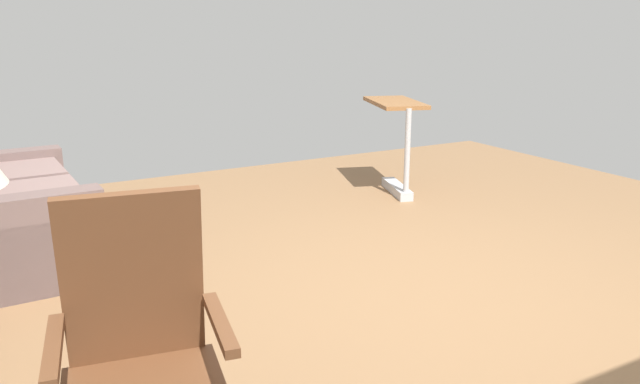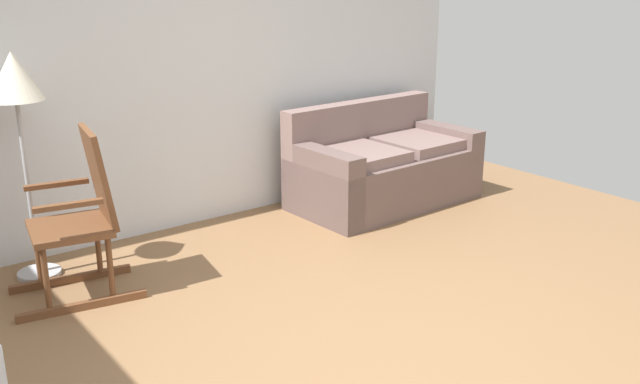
# 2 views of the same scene
# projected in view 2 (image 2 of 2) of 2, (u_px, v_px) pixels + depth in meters

# --- Properties ---
(ground_plane) EXTENTS (7.27, 7.27, 0.00)m
(ground_plane) POSITION_uv_depth(u_px,v_px,m) (376.00, 370.00, 3.59)
(ground_plane) COLOR olive
(back_wall) EXTENTS (6.02, 0.10, 2.70)m
(back_wall) POSITION_uv_depth(u_px,v_px,m) (146.00, 55.00, 5.14)
(back_wall) COLOR silver
(back_wall) RESTS_ON ground
(couch) EXTENTS (1.63, 0.90, 0.85)m
(couch) POSITION_uv_depth(u_px,v_px,m) (383.00, 168.00, 6.07)
(couch) COLOR #68534F
(couch) RESTS_ON ground
(rocking_chair) EXTENTS (0.83, 0.59, 1.05)m
(rocking_chair) POSITION_uv_depth(u_px,v_px,m) (82.00, 218.00, 4.29)
(rocking_chair) COLOR brown
(rocking_chair) RESTS_ON ground
(floor_lamp) EXTENTS (0.34, 0.34, 1.48)m
(floor_lamp) POSITION_uv_depth(u_px,v_px,m) (16.00, 92.00, 4.32)
(floor_lamp) COLOR #B2B5BA
(floor_lamp) RESTS_ON ground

